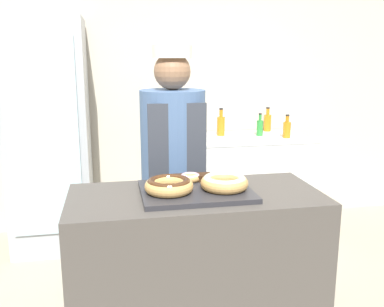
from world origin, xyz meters
TOP-DOWN VIEW (x-y plane):
  - wall_back at (0.00, 2.13)m, footprint 8.00×0.06m
  - display_counter at (0.00, 0.00)m, footprint 1.24×0.57m
  - serving_tray at (0.00, 0.00)m, footprint 0.54×0.42m
  - donut_chocolate_glaze at (-0.14, -0.03)m, footprint 0.23×0.23m
  - donut_light_glaze at (0.14, -0.03)m, footprint 0.23×0.23m
  - donut_mini_center at (0.00, 0.15)m, footprint 0.11×0.11m
  - brownie_back_left at (-0.07, 0.15)m, footprint 0.08×0.08m
  - brownie_back_right at (0.07, 0.15)m, footprint 0.08×0.08m
  - baker_person at (-0.02, 0.60)m, footprint 0.40×0.40m
  - beverage_fridge at (-0.91, 1.73)m, footprint 0.66×0.64m
  - chest_freezer at (0.86, 1.74)m, footprint 1.05×0.66m
  - bottle_green at (0.97, 1.78)m, footprint 0.06×0.06m
  - bottle_orange at (1.13, 2.01)m, footprint 0.07×0.07m
  - bottle_orange_b at (1.17, 1.64)m, footprint 0.07×0.07m
  - bottle_orange_b_b at (0.61, 1.86)m, footprint 0.07×0.07m

SIDE VIEW (x-z plane):
  - chest_freezer at x=0.86m, z-range 0.00..0.91m
  - display_counter at x=0.00m, z-range 0.00..0.97m
  - baker_person at x=-0.02m, z-range 0.04..1.73m
  - beverage_fridge at x=-0.91m, z-range 0.00..1.94m
  - serving_tray at x=0.00m, z-range 0.97..0.99m
  - bottle_green at x=0.97m, z-range 0.88..1.09m
  - bottle_orange_b at x=1.17m, z-range 0.88..1.09m
  - bottle_orange at x=1.13m, z-range 0.88..1.12m
  - bottle_orange_b_b at x=0.61m, z-range 0.88..1.13m
  - brownie_back_left at x=-0.07m, z-range 0.99..1.02m
  - brownie_back_right at x=0.07m, z-range 0.99..1.02m
  - donut_mini_center at x=0.00m, z-range 0.99..1.03m
  - donut_chocolate_glaze at x=-0.14m, z-range 1.00..1.06m
  - donut_light_glaze at x=0.14m, z-range 1.00..1.06m
  - wall_back at x=0.00m, z-range 0.00..2.70m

